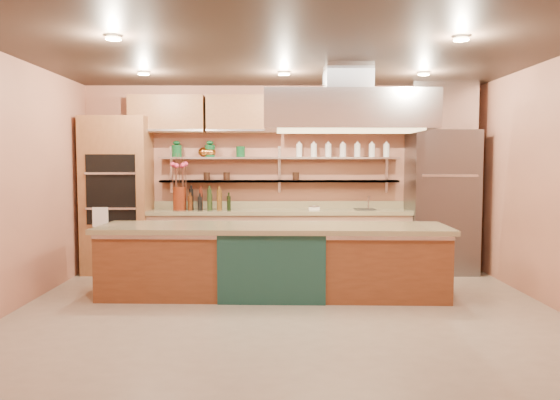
{
  "coord_description": "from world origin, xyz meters",
  "views": [
    {
      "loc": [
        -0.12,
        -5.9,
        1.64
      ],
      "look_at": [
        -0.05,
        1.0,
        1.16
      ],
      "focal_mm": 35.0,
      "sensor_mm": 36.0,
      "label": 1
    }
  ],
  "objects_px": {
    "refrigerator": "(441,202)",
    "kitchen_scale": "(314,207)",
    "island": "(273,261)",
    "copper_kettle": "(204,152)",
    "green_canister": "(241,152)",
    "flower_vase": "(180,199)"
  },
  "relations": [
    {
      "from": "refrigerator",
      "to": "kitchen_scale",
      "type": "xyz_separation_m",
      "value": [
        -1.89,
        0.01,
        -0.08
      ]
    },
    {
      "from": "island",
      "to": "kitchen_scale",
      "type": "distance_m",
      "value": 1.64
    },
    {
      "from": "copper_kettle",
      "to": "green_canister",
      "type": "xyz_separation_m",
      "value": [
        0.55,
        0.0,
        0.01
      ]
    },
    {
      "from": "kitchen_scale",
      "to": "copper_kettle",
      "type": "relative_size",
      "value": 0.84
    },
    {
      "from": "refrigerator",
      "to": "island",
      "type": "bearing_deg",
      "value": -150.48
    },
    {
      "from": "flower_vase",
      "to": "green_canister",
      "type": "xyz_separation_m",
      "value": [
        0.89,
        0.22,
        0.69
      ]
    },
    {
      "from": "island",
      "to": "flower_vase",
      "type": "bearing_deg",
      "value": 136.49
    },
    {
      "from": "kitchen_scale",
      "to": "green_canister",
      "type": "distance_m",
      "value": 1.39
    },
    {
      "from": "island",
      "to": "kitchen_scale",
      "type": "xyz_separation_m",
      "value": [
        0.61,
        1.42,
        0.54
      ]
    },
    {
      "from": "refrigerator",
      "to": "copper_kettle",
      "type": "height_order",
      "value": "refrigerator"
    },
    {
      "from": "copper_kettle",
      "to": "green_canister",
      "type": "relative_size",
      "value": 1.16
    },
    {
      "from": "refrigerator",
      "to": "green_canister",
      "type": "height_order",
      "value": "refrigerator"
    },
    {
      "from": "flower_vase",
      "to": "kitchen_scale",
      "type": "bearing_deg",
      "value": 0.0
    },
    {
      "from": "refrigerator",
      "to": "island",
      "type": "height_order",
      "value": "refrigerator"
    },
    {
      "from": "refrigerator",
      "to": "flower_vase",
      "type": "xyz_separation_m",
      "value": [
        -3.88,
        0.01,
        0.05
      ]
    },
    {
      "from": "copper_kettle",
      "to": "green_canister",
      "type": "distance_m",
      "value": 0.55
    },
    {
      "from": "copper_kettle",
      "to": "green_canister",
      "type": "height_order",
      "value": "green_canister"
    },
    {
      "from": "refrigerator",
      "to": "island",
      "type": "xyz_separation_m",
      "value": [
        -2.49,
        -1.41,
        -0.62
      ]
    },
    {
      "from": "flower_vase",
      "to": "kitchen_scale",
      "type": "xyz_separation_m",
      "value": [
        1.99,
        0.0,
        -0.13
      ]
    },
    {
      "from": "copper_kettle",
      "to": "island",
      "type": "bearing_deg",
      "value": -57.54
    },
    {
      "from": "flower_vase",
      "to": "island",
      "type": "bearing_deg",
      "value": -45.75
    },
    {
      "from": "island",
      "to": "copper_kettle",
      "type": "height_order",
      "value": "copper_kettle"
    }
  ]
}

